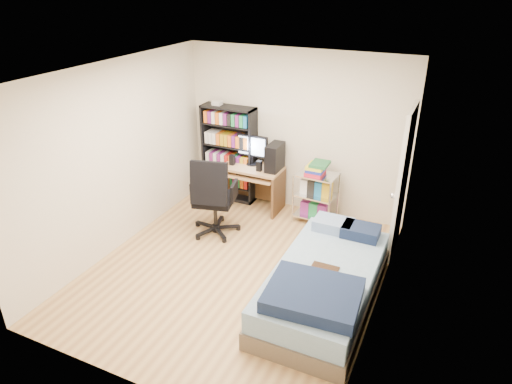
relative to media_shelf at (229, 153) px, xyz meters
The scene contains 7 objects.
room 2.17m from the media_shelf, 59.96° to the right, with size 3.58×4.08×2.58m.
media_shelf is the anchor object (origin of this frame).
computer_desk 0.63m from the media_shelf, 12.01° to the right, with size 0.94×0.55×1.19m.
office_chair 1.28m from the media_shelf, 72.98° to the right, with size 0.86×0.86×1.19m.
wire_cart 1.58m from the media_shelf, ahead, with size 0.62×0.47×0.96m.
bed 3.07m from the media_shelf, 41.66° to the right, with size 1.08×2.16×0.62m.
door 2.84m from the media_shelf, ahead, with size 0.12×0.80×2.00m.
Camera 1 is at (2.26, -4.30, 3.44)m, focal length 32.00 mm.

